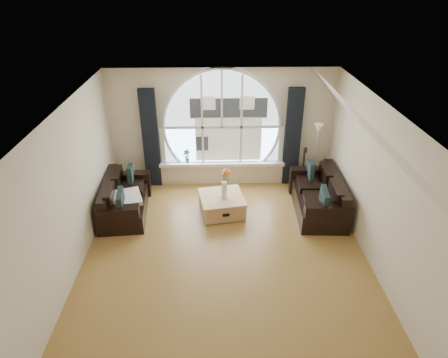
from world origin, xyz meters
The scene contains 21 objects.
ground centered at (0.00, 0.00, 0.00)m, with size 5.00×5.50×0.01m, color brown.
ceiling centered at (0.00, 0.00, 2.70)m, with size 5.00×5.50×0.01m, color silver.
wall_back centered at (0.00, 2.75, 1.35)m, with size 5.00×0.01×2.70m, color beige.
wall_front centered at (0.00, -2.75, 1.35)m, with size 5.00×0.01×2.70m, color beige.
wall_left centered at (-2.50, 0.00, 1.35)m, with size 0.01×5.50×2.70m, color beige.
wall_right centered at (2.50, 0.00, 1.35)m, with size 0.01×5.50×2.70m, color beige.
attic_slope centered at (2.20, 0.00, 2.35)m, with size 0.92×5.50×0.72m, color silver.
arched_window centered at (0.00, 2.72, 1.62)m, with size 2.60×0.06×2.15m, color silver.
window_sill centered at (0.00, 2.65, 0.51)m, with size 2.90×0.22×0.08m, color white.
window_frame centered at (0.00, 2.69, 1.62)m, with size 2.76×0.08×2.15m, color white.
neighbor_house centered at (0.15, 2.71, 1.50)m, with size 1.70×0.02×1.50m, color silver.
curtain_left centered at (-1.60, 2.63, 1.15)m, with size 0.35×0.12×2.30m, color black.
curtain_right centered at (1.60, 2.63, 1.15)m, with size 0.35×0.12×2.30m, color black.
sofa_left centered at (-2.03, 1.42, 0.40)m, with size 0.83×1.65×0.74m, color black.
sofa_right centered at (1.96, 1.38, 0.40)m, with size 0.89×1.78×0.79m, color black.
coffee_chest centered at (-0.03, 1.36, 0.22)m, with size 0.88×0.88×0.43m, color tan.
throw_blanket centered at (-1.93, 1.17, 0.50)m, with size 0.55×0.55×0.10m, color silver.
vase_flowers centered at (0.02, 1.35, 0.78)m, with size 0.24×0.24×0.70m, color white.
floor_lamp centered at (2.06, 2.28, 0.80)m, with size 0.24×0.24×1.60m, color #B2B2B2.
guitar centered at (1.84, 2.39, 0.53)m, with size 0.36×0.24×1.06m, color brown.
potted_plant centered at (-0.81, 2.65, 0.71)m, with size 0.17×0.12×0.33m, color #1E6023.
Camera 1 is at (-0.17, -5.54, 4.55)m, focal length 31.43 mm.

